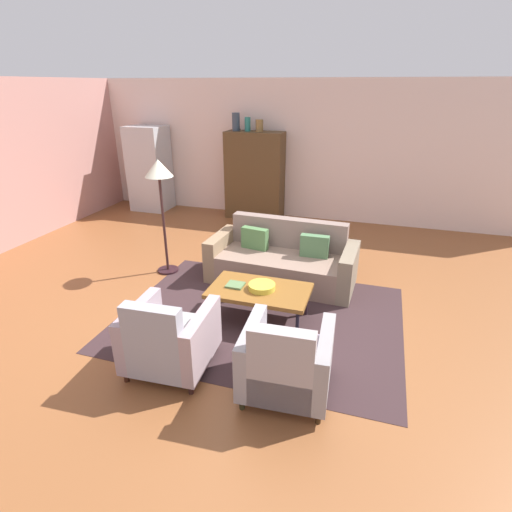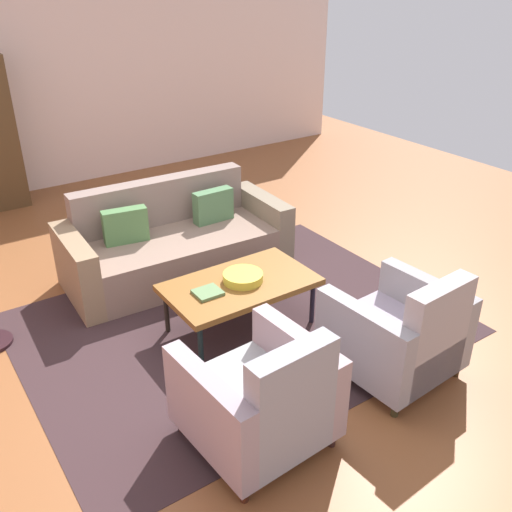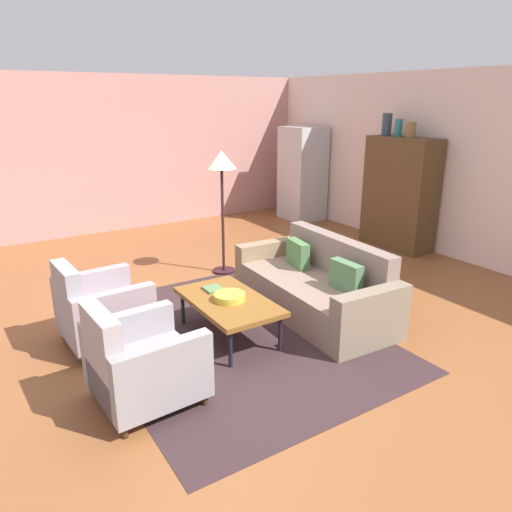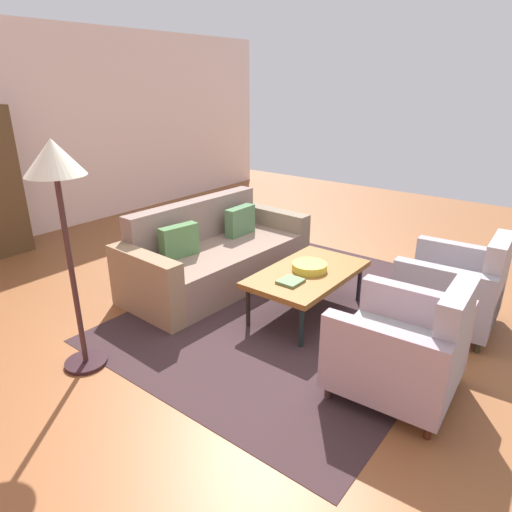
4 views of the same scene
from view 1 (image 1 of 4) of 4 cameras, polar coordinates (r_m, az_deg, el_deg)
The scene contains 15 objects.
ground_plane at distance 5.05m, azimuth -2.07°, elevation -8.74°, with size 11.24×11.24×0.00m, color brown.
wall_back at distance 8.56m, azimuth 7.70°, elevation 14.60°, with size 9.37×0.12×2.80m, color beige.
area_rug at distance 5.04m, azimuth 0.66°, elevation -8.72°, with size 3.40×2.60×0.01m, color #352426.
couch at distance 5.88m, azimuth 3.91°, elevation -0.70°, with size 2.14×0.99×0.86m.
coffee_table at distance 4.80m, azimuth 0.51°, elevation -5.11°, with size 1.20×0.70×0.43m.
armchair_left at distance 4.13m, azimuth -12.51°, elevation -11.79°, with size 0.84×0.84×0.88m.
armchair_right at distance 3.76m, azimuth 4.28°, elevation -15.22°, with size 0.85×0.85×0.88m.
fruit_bowl at distance 4.76m, azimuth 0.84°, elevation -4.40°, with size 0.32×0.32×0.07m, color gold.
book_stack at distance 4.85m, azimuth -2.99°, elevation -4.16°, with size 0.21×0.19×0.02m.
cabinet at distance 8.57m, azimuth -0.17°, elevation 11.42°, with size 1.20×0.51×1.80m.
vase_tall at distance 8.54m, azimuth -2.89°, elevation 18.66°, with size 0.16×0.16×0.35m, color #354150.
vase_round at distance 8.46m, azimuth -1.21°, elevation 18.36°, with size 0.12×0.12×0.27m, color #27786E.
vase_small at distance 8.38m, azimuth 0.50°, elevation 18.18°, with size 0.15×0.15×0.23m, color olive.
refrigerator at distance 9.50m, azimuth -15.00°, elevation 11.99°, with size 0.80×0.73×1.85m.
floor_lamp at distance 5.91m, azimuth -13.67°, elevation 10.66°, with size 0.40×0.40×1.72m.
Camera 1 is at (1.45, -4.02, 2.69)m, focal length 27.92 mm.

